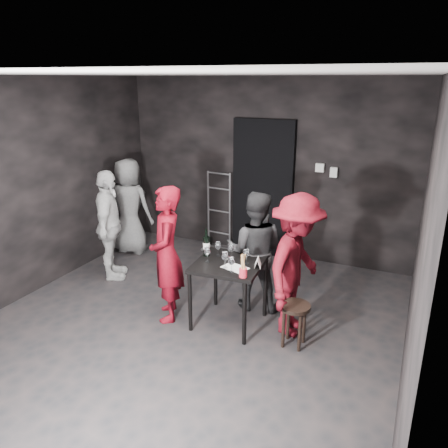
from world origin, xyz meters
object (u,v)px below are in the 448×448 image
at_px(tasting_table, 229,271).
at_px(man_maroon, 296,263).
at_px(hand_truck, 218,236).
at_px(stool, 295,314).
at_px(wine_bottle, 206,246).
at_px(server_red, 167,252).
at_px(woman_black, 255,253).
at_px(bystander_grey, 129,206).
at_px(breadstick_cup, 243,266).
at_px(bystander_cream, 109,225).

xyz_separation_m(tasting_table, man_maroon, (0.71, 0.15, 0.16)).
height_order(hand_truck, man_maroon, man_maroon).
relative_size(stool, wine_bottle, 1.48).
xyz_separation_m(server_red, man_maroon, (1.41, 0.31, -0.00)).
bearing_deg(woman_black, stool, 126.63).
bearing_deg(woman_black, bystander_grey, -30.85).
relative_size(hand_truck, stool, 2.70).
bearing_deg(wine_bottle, bystander_grey, 147.67).
relative_size(hand_truck, man_maroon, 0.78).
distance_m(server_red, man_maroon, 1.44).
xyz_separation_m(woman_black, breadstick_cup, (0.16, -0.76, 0.17)).
relative_size(man_maroon, bystander_cream, 1.06).
bearing_deg(server_red, breadstick_cup, 52.01).
xyz_separation_m(tasting_table, bystander_grey, (-2.30, 1.33, 0.10)).
xyz_separation_m(stool, man_maroon, (-0.08, 0.27, 0.45)).
relative_size(server_red, bystander_cream, 1.06).
xyz_separation_m(tasting_table, server_red, (-0.70, -0.16, 0.17)).
height_order(man_maroon, bystander_grey, man_maroon).
distance_m(tasting_table, server_red, 0.73).
xyz_separation_m(hand_truck, stool, (1.88, -2.12, 0.14)).
bearing_deg(man_maroon, bystander_grey, 74.22).
distance_m(bystander_cream, breadstick_cup, 2.36).
height_order(server_red, breadstick_cup, server_red).
bearing_deg(breadstick_cup, bystander_cream, 162.76).
distance_m(stool, breadstick_cup, 0.73).
relative_size(server_red, bystander_grey, 1.08).
height_order(tasting_table, stool, tasting_table).
bearing_deg(hand_truck, wine_bottle, -64.18).
bearing_deg(man_maroon, bystander_cream, 89.77).
height_order(tasting_table, bystander_grey, bystander_grey).
distance_m(bystander_grey, wine_bottle, 2.36).
relative_size(hand_truck, breadstick_cup, 4.91).
bearing_deg(man_maroon, server_red, 108.04).
xyz_separation_m(hand_truck, bystander_cream, (-0.88, -1.58, 0.54)).
relative_size(woman_black, bystander_cream, 0.90).
height_order(server_red, bystander_grey, server_red).
relative_size(hand_truck, bystander_cream, 0.82).
distance_m(man_maroon, bystander_grey, 3.24).
bearing_deg(breadstick_cup, stool, 16.95).
xyz_separation_m(bystander_cream, breadstick_cup, (2.25, -0.70, 0.10)).
distance_m(bystander_cream, bystander_grey, 0.96).
height_order(woman_black, wine_bottle, woman_black).
bearing_deg(hand_truck, breadstick_cup, -55.12).
bearing_deg(tasting_table, woman_black, 76.49).
bearing_deg(wine_bottle, tasting_table, -12.75).
xyz_separation_m(bystander_cream, wine_bottle, (1.66, -0.36, 0.10)).
bearing_deg(woman_black, wine_bottle, 32.71).
xyz_separation_m(stool, server_red, (-1.49, -0.04, 0.45)).
xyz_separation_m(server_red, woman_black, (0.81, 0.65, -0.12)).
bearing_deg(man_maroon, woman_black, 66.18).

